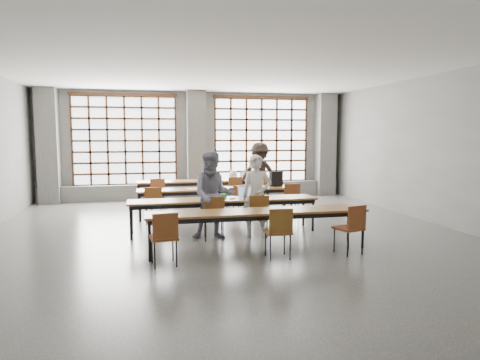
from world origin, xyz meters
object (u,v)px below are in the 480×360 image
desk_row_a (204,182)px  green_box (221,196)px  chair_back_mid (234,188)px  laptop_back (246,177)px  mouse (267,197)px  student_back (260,174)px  plastic_bag (233,175)px  chair_front_right (258,212)px  desk_row_c (224,202)px  chair_near_right (352,224)px  chair_mid_centre (238,199)px  desk_row_d (258,214)px  chair_near_left (164,233)px  chair_mid_left (153,201)px  red_pouch (164,235)px  chair_front_left (214,213)px  chair_mid_right (291,197)px  chair_back_right (261,188)px  chair_back_left (157,191)px  phone (233,199)px  laptop_front (247,194)px  student_male (257,196)px  backpack (276,179)px  chair_near_mid (279,228)px  student_female (213,195)px  desk_row_b (217,191)px

desk_row_a → green_box: (-0.14, -3.74, 0.11)m
chair_back_mid → laptop_back: (0.54, 0.74, 0.25)m
mouse → laptop_back: bearing=83.0°
laptop_back → student_back: bearing=-66.9°
laptop_back → plastic_bag: (-0.44, -0.06, 0.08)m
chair_back_mid → chair_front_right: same height
desk_row_c → chair_near_right: (1.87, -2.17, -0.13)m
laptop_back → plastic_bag: bearing=-172.4°
chair_back_mid → green_box: 3.25m
chair_mid_centre → chair_near_right: 3.62m
desk_row_d → chair_near_left: 1.81m
chair_mid_left → plastic_bag: (2.44, 2.65, 0.34)m
green_box → red_pouch: bearing=-120.9°
chair_mid_left → chair_front_left: same height
chair_mid_right → red_pouch: 4.67m
chair_front_right → red_pouch: (-1.94, -1.46, -0.04)m
chair_back_right → red_pouch: bearing=-119.9°
chair_back_left → chair_mid_centre: size_ratio=1.00×
desk_row_a → laptop_back: (1.34, 0.11, 0.13)m
desk_row_a → phone: 3.92m
chair_front_left → phone: size_ratio=6.77×
chair_back_left → laptop_front: (1.84, -3.08, 0.25)m
chair_back_right → student_male: (-1.08, -3.69, 0.31)m
chair_front_right → chair_near_left: size_ratio=1.00×
chair_mid_right → red_pouch: chair_mid_right is taller
chair_back_mid → chair_mid_right: 2.24m
laptop_front → plastic_bag: bearing=83.1°
plastic_bag → red_pouch: size_ratio=1.43×
chair_mid_centre → green_box: chair_mid_centre is taller
chair_back_mid → laptop_front: laptop_front is taller
chair_back_left → phone: bearing=-65.7°
laptop_back → backpack: size_ratio=1.01×
chair_back_mid → mouse: chair_back_mid is taller
chair_back_mid → red_pouch: chair_back_mid is taller
chair_near_mid → mouse: 2.20m
desk_row_d → chair_mid_left: chair_mid_left is taller
chair_front_right → laptop_front: bearing=94.1°
mouse → red_pouch: (-2.30, -2.07, -0.25)m
chair_back_right → chair_back_left: bearing=-180.0°
chair_back_right → chair_front_left: bearing=-117.6°
chair_back_right → chair_front_right: size_ratio=1.00×
chair_near_left → student_female: size_ratio=0.50×
chair_mid_left → plastic_bag: 3.62m
desk_row_b → desk_row_d: 3.39m
chair_mid_left → red_pouch: chair_mid_left is taller
desk_row_a → student_female: 4.34m
chair_mid_centre → backpack: backpack is taller
student_male → chair_mid_centre: bearing=100.3°
chair_back_right → student_back: 0.41m
laptop_back → chair_front_left: bearing=-110.9°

